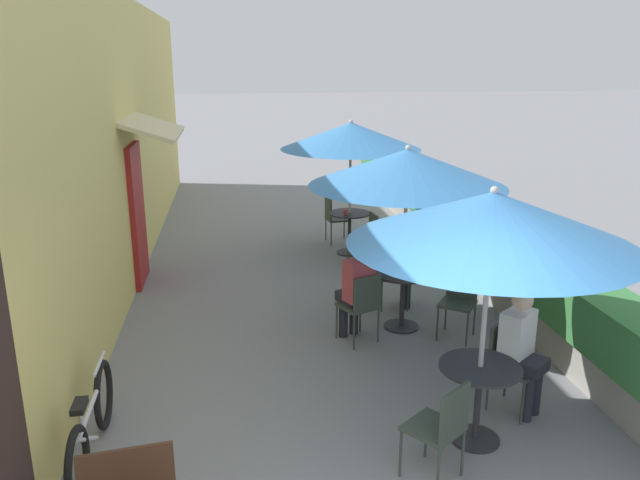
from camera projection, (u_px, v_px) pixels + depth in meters
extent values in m
cube|color=#E0CC6B|center=(128.00, 139.00, 9.67)|extent=(0.24, 14.43, 4.20)
cube|color=maroon|center=(138.00, 215.00, 9.30)|extent=(0.08, 0.96, 2.10)
cube|color=beige|center=(152.00, 127.00, 8.98)|extent=(0.78, 1.80, 0.30)
cube|color=gray|center=(451.00, 243.00, 10.80)|extent=(0.44, 13.43, 0.45)
cube|color=#387A3D|center=(453.00, 214.00, 10.66)|extent=(0.60, 12.76, 0.56)
cylinder|color=#28282D|center=(475.00, 438.00, 5.60)|extent=(0.44, 0.44, 0.02)
cylinder|color=#28282D|center=(478.00, 404.00, 5.50)|extent=(0.06, 0.06, 0.71)
cylinder|color=#28282D|center=(480.00, 367.00, 5.40)|extent=(0.72, 0.72, 0.02)
cylinder|color=#B7B7BC|center=(484.00, 326.00, 5.29)|extent=(0.04, 0.04, 2.23)
cone|color=#387ABC|center=(492.00, 218.00, 5.03)|extent=(2.37, 2.37, 0.44)
sphere|color=#B7B7BC|center=(495.00, 190.00, 4.97)|extent=(0.07, 0.07, 0.07)
cube|color=#384238|center=(433.00, 428.00, 5.00)|extent=(0.56, 0.56, 0.04)
cube|color=#384238|center=(455.00, 414.00, 4.82)|extent=(0.32, 0.26, 0.42)
cylinder|color=#384238|center=(426.00, 434.00, 5.30)|extent=(0.02, 0.02, 0.45)
cylinder|color=#384238|center=(401.00, 452.00, 5.06)|extent=(0.02, 0.02, 0.45)
cylinder|color=#384238|center=(463.00, 452.00, 5.06)|extent=(0.02, 0.02, 0.45)
cylinder|color=#384238|center=(438.00, 472.00, 4.82)|extent=(0.02, 0.02, 0.45)
cube|color=#384238|center=(516.00, 368.00, 5.96)|extent=(0.56, 0.56, 0.04)
cube|color=#384238|center=(500.00, 342.00, 6.03)|extent=(0.32, 0.26, 0.42)
cylinder|color=#384238|center=(523.00, 403.00, 5.78)|extent=(0.02, 0.02, 0.45)
cylinder|color=#384238|center=(540.00, 389.00, 6.03)|extent=(0.02, 0.02, 0.45)
cylinder|color=#384238|center=(488.00, 389.00, 6.02)|extent=(0.02, 0.02, 0.45)
cylinder|color=#384238|center=(506.00, 376.00, 6.27)|extent=(0.02, 0.02, 0.45)
cylinder|color=#23232D|center=(528.00, 398.00, 5.85)|extent=(0.11, 0.11, 0.47)
cylinder|color=#23232D|center=(535.00, 391.00, 5.96)|extent=(0.11, 0.11, 0.47)
cube|color=#23232D|center=(525.00, 363.00, 5.88)|extent=(0.46, 0.47, 0.12)
cube|color=white|center=(517.00, 336.00, 5.88)|extent=(0.40, 0.38, 0.50)
sphere|color=beige|center=(523.00, 300.00, 5.77)|extent=(0.20, 0.20, 0.20)
cylinder|color=#28282D|center=(401.00, 326.00, 7.95)|extent=(0.44, 0.44, 0.02)
cylinder|color=#28282D|center=(402.00, 300.00, 7.85)|extent=(0.06, 0.06, 0.71)
cylinder|color=#28282D|center=(403.00, 274.00, 7.75)|extent=(0.72, 0.72, 0.02)
cylinder|color=#B7B7BC|center=(404.00, 244.00, 7.64)|extent=(0.04, 0.04, 2.23)
cone|color=#387ABC|center=(407.00, 167.00, 7.38)|extent=(2.37, 2.37, 0.44)
sphere|color=#B7B7BC|center=(408.00, 148.00, 7.31)|extent=(0.07, 0.07, 0.07)
cube|color=#384238|center=(457.00, 304.00, 7.52)|extent=(0.56, 0.56, 0.04)
cube|color=#384238|center=(462.00, 283.00, 7.62)|extent=(0.33, 0.24, 0.42)
cylinder|color=#384238|center=(437.00, 324.00, 7.51)|extent=(0.02, 0.02, 0.45)
cylinder|color=#384238|center=(467.00, 329.00, 7.35)|extent=(0.02, 0.02, 0.45)
cylinder|color=#384238|center=(446.00, 313.00, 7.82)|extent=(0.02, 0.02, 0.45)
cylinder|color=#384238|center=(474.00, 318.00, 7.66)|extent=(0.02, 0.02, 0.45)
cube|color=#384238|center=(393.00, 276.00, 8.50)|extent=(0.43, 0.43, 0.04)
cube|color=#384238|center=(380.00, 261.00, 8.43)|extent=(0.06, 0.38, 0.42)
cylinder|color=#384238|center=(408.00, 296.00, 8.40)|extent=(0.02, 0.02, 0.45)
cylinder|color=#384238|center=(403.00, 286.00, 8.74)|extent=(0.02, 0.02, 0.45)
cylinder|color=#384238|center=(382.00, 296.00, 8.38)|extent=(0.02, 0.02, 0.45)
cylinder|color=#384238|center=(378.00, 287.00, 8.72)|extent=(0.02, 0.02, 0.45)
cylinder|color=#23232D|center=(407.00, 292.00, 8.49)|extent=(0.11, 0.11, 0.47)
cylinder|color=#23232D|center=(405.00, 288.00, 8.64)|extent=(0.11, 0.11, 0.47)
cube|color=#23232D|center=(400.00, 270.00, 8.48)|extent=(0.38, 0.33, 0.12)
cube|color=#AD424C|center=(393.00, 253.00, 8.40)|extent=(0.25, 0.36, 0.50)
sphere|color=beige|center=(395.00, 226.00, 8.30)|extent=(0.20, 0.20, 0.20)
cube|color=#384238|center=(358.00, 306.00, 7.46)|extent=(0.53, 0.53, 0.04)
cube|color=#384238|center=(367.00, 294.00, 7.25)|extent=(0.36, 0.19, 0.42)
cylinder|color=#384238|center=(360.00, 315.00, 7.76)|extent=(0.02, 0.02, 0.45)
cylinder|color=#384238|center=(337.00, 321.00, 7.58)|extent=(0.02, 0.02, 0.45)
cylinder|color=#384238|center=(378.00, 325.00, 7.47)|extent=(0.02, 0.02, 0.45)
cylinder|color=#384238|center=(354.00, 332.00, 7.29)|extent=(0.02, 0.02, 0.45)
cylinder|color=#23232D|center=(354.00, 316.00, 7.71)|extent=(0.11, 0.11, 0.47)
cylinder|color=#23232D|center=(343.00, 319.00, 7.63)|extent=(0.11, 0.11, 0.47)
cube|color=#23232D|center=(353.00, 297.00, 7.51)|extent=(0.42, 0.45, 0.12)
cube|color=#AD424C|center=(359.00, 280.00, 7.35)|extent=(0.40, 0.34, 0.50)
sphere|color=brown|center=(359.00, 250.00, 7.27)|extent=(0.20, 0.20, 0.20)
cylinder|color=white|center=(408.00, 272.00, 7.66)|extent=(0.07, 0.07, 0.09)
cylinder|color=#28282D|center=(349.00, 252.00, 10.97)|extent=(0.44, 0.44, 0.02)
cylinder|color=#28282D|center=(349.00, 233.00, 10.87)|extent=(0.06, 0.06, 0.71)
cylinder|color=#28282D|center=(350.00, 213.00, 10.77)|extent=(0.72, 0.72, 0.02)
cylinder|color=#B7B7BC|center=(350.00, 191.00, 10.66)|extent=(0.04, 0.04, 2.23)
cone|color=#387ABC|center=(351.00, 136.00, 10.39)|extent=(2.37, 2.37, 0.44)
sphere|color=#B7B7BC|center=(351.00, 122.00, 10.33)|extent=(0.07, 0.07, 0.07)
cube|color=#384238|center=(338.00, 219.00, 11.49)|extent=(0.45, 0.45, 0.04)
cube|color=#384238|center=(328.00, 208.00, 11.39)|extent=(0.08, 0.38, 0.42)
cylinder|color=#384238|center=(350.00, 232.00, 11.43)|extent=(0.02, 0.02, 0.45)
cylinder|color=#384238|center=(344.00, 228.00, 11.77)|extent=(0.02, 0.02, 0.45)
cylinder|color=#384238|center=(331.00, 234.00, 11.34)|extent=(0.02, 0.02, 0.45)
cylinder|color=#384238|center=(326.00, 229.00, 11.68)|extent=(0.02, 0.02, 0.45)
cube|color=#384238|center=(363.00, 239.00, 10.20)|extent=(0.45, 0.45, 0.04)
cube|color=#384238|center=(373.00, 226.00, 10.19)|extent=(0.08, 0.38, 0.42)
cylinder|color=#384238|center=(349.00, 250.00, 10.38)|extent=(0.02, 0.02, 0.45)
cylinder|color=#384238|center=(355.00, 256.00, 10.05)|extent=(0.02, 0.02, 0.45)
cylinder|color=#384238|center=(369.00, 248.00, 10.47)|extent=(0.02, 0.02, 0.45)
cylinder|color=#384238|center=(376.00, 255.00, 10.14)|extent=(0.02, 0.02, 0.45)
cylinder|color=#B73D3D|center=(346.00, 212.00, 10.61)|extent=(0.07, 0.07, 0.09)
torus|color=black|center=(104.00, 395.00, 5.74)|extent=(0.07, 0.64, 0.64)
torus|color=black|center=(78.00, 468.00, 4.72)|extent=(0.07, 0.64, 0.64)
cylinder|color=silver|center=(90.00, 409.00, 5.18)|extent=(0.05, 0.84, 0.04)
cylinder|color=silver|center=(87.00, 439.00, 5.05)|extent=(0.05, 0.62, 0.41)
cylinder|color=silver|center=(81.00, 419.00, 4.87)|extent=(0.04, 0.04, 0.22)
cube|color=black|center=(79.00, 406.00, 4.84)|extent=(0.10, 0.22, 0.05)
cylinder|color=silver|center=(99.00, 364.00, 5.61)|extent=(0.04, 0.46, 0.03)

